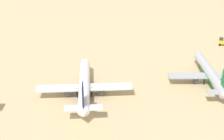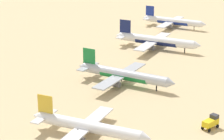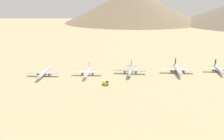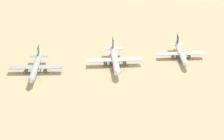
# 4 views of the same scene
# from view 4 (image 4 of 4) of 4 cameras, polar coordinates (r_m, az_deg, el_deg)

# --- Properties ---
(ground_plane) EXTENTS (1800.00, 1800.00, 0.00)m
(ground_plane) POSITION_cam_4_polar(r_m,az_deg,el_deg) (251.36, -9.60, -0.55)
(ground_plane) COLOR tan
(parked_jet_2) EXTENTS (39.09, 32.01, 11.33)m
(parked_jet_2) POSITION_cam_4_polar(r_m,az_deg,el_deg) (251.49, -10.32, 0.36)
(parked_jet_2) COLOR #B2B7C1
(parked_jet_2) RESTS_ON ground
(parked_jet_3) EXTENTS (41.39, 33.78, 11.94)m
(parked_jet_3) POSITION_cam_4_polar(r_m,az_deg,el_deg) (256.19, 0.40, 1.39)
(parked_jet_3) COLOR white
(parked_jet_3) RESTS_ON ground
(parked_jet_4) EXTENTS (36.48, 29.83, 10.55)m
(parked_jet_4) POSITION_cam_4_polar(r_m,az_deg,el_deg) (269.13, 9.34, 2.21)
(parked_jet_4) COLOR white
(parked_jet_4) RESTS_ON ground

